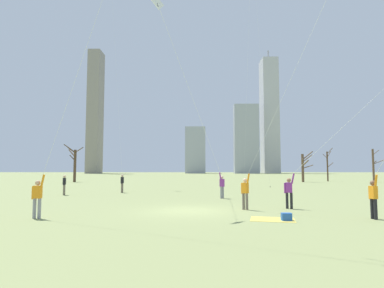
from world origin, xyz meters
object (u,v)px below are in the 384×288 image
(bystander_strolling_midfield, at_px, (122,183))
(picnic_spot, at_px, (280,218))
(kite_flyer_foreground_left_teal, at_px, (267,141))
(bare_tree_rightmost, at_px, (304,166))
(kite_flyer_foreground_right_red, at_px, (341,140))
(bare_tree_right_of_center, at_px, (328,165))
(bare_tree_center, at_px, (374,164))
(kite_flyer_far_back_purple, at_px, (58,135))
(bare_tree_leftmost, at_px, (74,163))
(bystander_far_off_by_trees, at_px, (64,184))
(kite_flyer_midfield_right_white, at_px, (216,168))

(bystander_strolling_midfield, bearing_deg, picnic_spot, -56.45)
(bystander_strolling_midfield, distance_m, picnic_spot, 18.30)
(kite_flyer_foreground_left_teal, xyz_separation_m, bystander_strolling_midfield, (-10.19, 12.59, -2.60))
(bare_tree_rightmost, bearing_deg, kite_flyer_foreground_right_red, -105.51)
(bare_tree_right_of_center, xyz_separation_m, bare_tree_center, (6.21, -3.13, 0.04))
(bystander_strolling_midfield, xyz_separation_m, picnic_spot, (10.11, -15.24, -0.81))
(kite_flyer_foreground_right_red, bearing_deg, picnic_spot, -144.14)
(kite_flyer_far_back_purple, height_order, bare_tree_right_of_center, kite_flyer_far_back_purple)
(kite_flyer_foreground_right_red, height_order, picnic_spot, kite_flyer_foreground_right_red)
(picnic_spot, xyz_separation_m, bare_tree_rightmost, (14.01, 39.43, 2.48))
(bare_tree_leftmost, bearing_deg, bare_tree_center, 1.01)
(bystander_far_off_by_trees, relative_size, bare_tree_right_of_center, 0.28)
(kite_flyer_foreground_right_red, distance_m, kite_flyer_midfield_right_white, 8.71)
(picnic_spot, bearing_deg, bare_tree_rightmost, 70.44)
(bystander_far_off_by_trees, bearing_deg, picnic_spot, -41.39)
(kite_flyer_far_back_purple, xyz_separation_m, picnic_spot, (9.42, -0.17, -3.47))
(bare_tree_leftmost, bearing_deg, kite_flyer_foreground_right_red, -52.85)
(picnic_spot, distance_m, bare_tree_center, 47.25)
(kite_flyer_far_back_purple, relative_size, bare_tree_rightmost, 3.59)
(kite_flyer_far_back_purple, xyz_separation_m, bare_tree_rightmost, (23.43, 39.27, -0.98))
(bystander_strolling_midfield, distance_m, bare_tree_center, 43.24)
(bystander_strolling_midfield, distance_m, bare_tree_right_of_center, 40.35)
(picnic_spot, xyz_separation_m, bare_tree_center, (25.51, 39.68, 2.77))
(bare_tree_rightmost, bearing_deg, kite_flyer_far_back_purple, -120.82)
(kite_flyer_midfield_right_white, distance_m, bare_tree_center, 41.31)
(kite_flyer_foreground_right_red, distance_m, picnic_spot, 5.86)
(kite_flyer_far_back_purple, xyz_separation_m, bystander_strolling_midfield, (-0.69, 15.07, -2.66))
(bare_tree_leftmost, relative_size, bare_tree_rightmost, 1.21)
(kite_flyer_foreground_right_red, xyz_separation_m, bare_tree_leftmost, (-27.31, 36.04, -0.44))
(bystander_strolling_midfield, bearing_deg, bare_tree_right_of_center, 43.15)
(kite_flyer_foreground_left_teal, distance_m, picnic_spot, 4.32)
(kite_flyer_midfield_right_white, xyz_separation_m, bystander_strolling_midfield, (-7.98, 6.25, -1.29))
(kite_flyer_foreground_left_teal, relative_size, bare_tree_center, 2.79)
(picnic_spot, bearing_deg, bare_tree_leftmost, 121.16)
(kite_flyer_far_back_purple, bearing_deg, kite_flyer_midfield_right_white, 50.41)
(kite_flyer_midfield_right_white, relative_size, bare_tree_rightmost, 2.28)
(kite_flyer_midfield_right_white, relative_size, bystander_far_off_by_trees, 7.15)
(kite_flyer_midfield_right_white, relative_size, kite_flyer_foreground_left_teal, 0.77)
(bystander_far_off_by_trees, bearing_deg, bare_tree_rightmost, 43.73)
(bare_tree_center, distance_m, bare_tree_rightmost, 11.51)
(kite_flyer_midfield_right_white, distance_m, bare_tree_leftmost, 36.69)
(kite_flyer_foreground_left_teal, bearing_deg, bystander_strolling_midfield, 128.98)
(bystander_far_off_by_trees, height_order, bare_tree_rightmost, bare_tree_rightmost)
(picnic_spot, xyz_separation_m, bare_tree_leftmost, (-23.47, 38.82, 3.01))
(kite_flyer_far_back_purple, distance_m, kite_flyer_foreground_left_teal, 9.82)
(bare_tree_leftmost, bearing_deg, bystander_strolling_midfield, -60.45)
(kite_flyer_foreground_right_red, relative_size, kite_flyer_foreground_left_teal, 0.96)
(bare_tree_rightmost, bearing_deg, bare_tree_center, 1.22)
(bystander_far_off_by_trees, relative_size, bare_tree_leftmost, 0.26)
(kite_flyer_far_back_purple, xyz_separation_m, bare_tree_leftmost, (-14.05, 38.65, -0.46))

